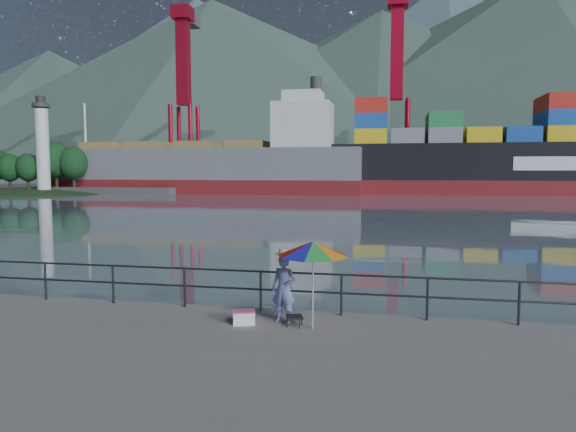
# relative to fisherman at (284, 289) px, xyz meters

# --- Properties ---
(ground) EXTENTS (24.00, 11.00, 0.50)m
(ground) POSITION_rel_fisherman_xyz_m (-1.75, -4.36, -1.04)
(ground) COLOR slate
(ground) RESTS_ON ground
(harbor_water) EXTENTS (500.00, 280.00, 0.00)m
(harbor_water) POSITION_rel_fisherman_xyz_m (-1.75, 129.14, -0.79)
(harbor_water) COLOR slate
(harbor_water) RESTS_ON ground
(far_dock) EXTENTS (200.00, 40.00, 0.40)m
(far_dock) POSITION_rel_fisherman_xyz_m (8.25, 92.14, -0.79)
(far_dock) COLOR #514F4C
(far_dock) RESTS_ON ground
(guardrail) EXTENTS (22.00, 0.06, 1.03)m
(guardrail) POSITION_rel_fisherman_xyz_m (-1.75, 0.84, -0.27)
(guardrail) COLOR #2D3033
(guardrail) RESTS_ON ground
(mountains) EXTENTS (600.00, 332.80, 80.00)m
(mountains) POSITION_rel_fisherman_xyz_m (37.06, 206.89, 34.76)
(mountains) COLOR #385147
(mountains) RESTS_ON ground
(lighthouse_islet) EXTENTS (48.00, 26.40, 19.20)m
(lighthouse_islet) POSITION_rel_fisherman_xyz_m (-56.72, 61.13, -0.53)
(lighthouse_islet) COLOR #263F1E
(lighthouse_islet) RESTS_ON ground
(port_cranes) EXTENTS (116.00, 28.00, 38.40)m
(port_cranes) POSITION_rel_fisherman_xyz_m (29.25, 83.14, 15.21)
(port_cranes) COLOR red
(port_cranes) RESTS_ON ground
(container_stacks) EXTENTS (58.00, 5.40, 7.80)m
(container_stacks) POSITION_rel_fisherman_xyz_m (34.08, 92.60, 2.45)
(container_stacks) COLOR gray
(container_stacks) RESTS_ON ground
(fisherman) EXTENTS (0.64, 0.49, 1.57)m
(fisherman) POSITION_rel_fisherman_xyz_m (0.00, 0.00, 0.00)
(fisherman) COLOR #1B249C
(fisherman) RESTS_ON ground
(beach_umbrella) EXTENTS (1.72, 1.72, 1.95)m
(beach_umbrella) POSITION_rel_fisherman_xyz_m (0.72, -0.32, 1.00)
(beach_umbrella) COLOR white
(beach_umbrella) RESTS_ON ground
(folding_stool) EXTENTS (0.45, 0.45, 0.24)m
(folding_stool) POSITION_rel_fisherman_xyz_m (0.29, -0.22, -0.66)
(folding_stool) COLOR black
(folding_stool) RESTS_ON ground
(cooler_bag) EXTENTS (0.56, 0.46, 0.28)m
(cooler_bag) POSITION_rel_fisherman_xyz_m (-0.87, -0.27, -0.65)
(cooler_bag) COLOR white
(cooler_bag) RESTS_ON ground
(fishing_rod) EXTENTS (0.04, 1.75, 1.23)m
(fishing_rod) POSITION_rel_fisherman_xyz_m (-0.19, 1.29, -0.79)
(fishing_rod) COLOR black
(fishing_rod) RESTS_ON ground
(bulk_carrier) EXTENTS (51.48, 8.91, 14.50)m
(bulk_carrier) POSITION_rel_fisherman_xyz_m (-25.66, 69.45, 3.34)
(bulk_carrier) COLOR maroon
(bulk_carrier) RESTS_ON ground
(container_ship) EXTENTS (64.25, 10.71, 18.10)m
(container_ship) POSITION_rel_fisherman_xyz_m (26.71, 74.33, 5.01)
(container_ship) COLOR maroon
(container_ship) RESTS_ON ground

